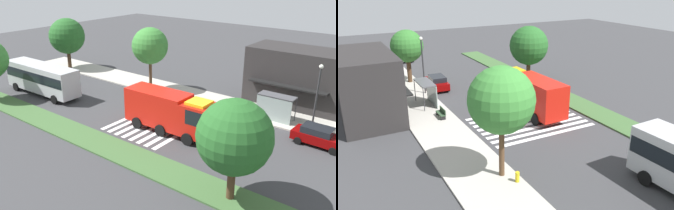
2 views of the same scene
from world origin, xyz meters
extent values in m
plane|color=#38383A|center=(0.00, 0.00, 0.00)|extent=(120.00, 120.00, 0.00)
cube|color=#ADA89E|center=(0.00, 7.81, 0.07)|extent=(60.00, 4.58, 0.14)
cube|color=#3D6033|center=(0.00, -7.02, 0.07)|extent=(60.00, 3.00, 0.14)
cube|color=silver|center=(-4.13, 0.00, 0.01)|extent=(0.45, 9.94, 0.01)
cube|color=silver|center=(-3.23, 0.00, 0.01)|extent=(0.45, 9.94, 0.01)
cube|color=silver|center=(-2.33, 0.00, 0.01)|extent=(0.45, 9.94, 0.01)
cube|color=silver|center=(-1.43, 0.00, 0.01)|extent=(0.45, 9.94, 0.01)
cube|color=silver|center=(-0.53, 0.00, 0.01)|extent=(0.45, 9.94, 0.01)
cube|color=silver|center=(0.37, 0.00, 0.01)|extent=(0.45, 9.94, 0.01)
cube|color=silver|center=(1.27, 0.00, 0.01)|extent=(0.45, 9.94, 0.01)
cube|color=silver|center=(2.17, 0.00, 0.01)|extent=(0.45, 9.94, 0.01)
cube|color=red|center=(4.15, -1.27, 1.99)|extent=(2.69, 2.62, 2.88)
cube|color=red|center=(-0.23, -1.38, 2.12)|extent=(6.20, 2.70, 3.14)
cube|color=black|center=(4.55, -1.26, 2.56)|extent=(1.96, 2.62, 1.27)
cube|color=silver|center=(5.57, -1.24, 0.80)|extent=(0.30, 2.56, 0.50)
cube|color=yellow|center=(4.15, -1.27, 3.55)|extent=(1.88, 1.83, 0.24)
cylinder|color=black|center=(3.86, 0.00, 0.55)|extent=(1.11, 0.33, 1.10)
cylinder|color=black|center=(3.92, -2.55, 0.55)|extent=(1.11, 0.33, 1.10)
cylinder|color=black|center=(-1.80, -0.14, 0.55)|extent=(1.11, 0.33, 1.10)
cylinder|color=black|center=(-1.74, -2.69, 0.55)|extent=(1.11, 0.33, 1.10)
cylinder|color=black|center=(0.96, -0.07, 0.55)|extent=(1.11, 0.33, 1.10)
cylinder|color=black|center=(1.03, -2.63, 0.55)|extent=(1.11, 0.33, 1.10)
cube|color=#720505|center=(12.68, 4.32, 0.70)|extent=(4.47, 2.02, 0.76)
cube|color=black|center=(12.46, 4.33, 1.37)|extent=(2.53, 1.72, 0.56)
cylinder|color=black|center=(14.10, 3.34, 0.32)|extent=(0.65, 0.25, 0.64)
cylinder|color=black|center=(11.27, 5.30, 0.32)|extent=(0.65, 0.25, 0.64)
cylinder|color=black|center=(11.20, 3.46, 0.32)|extent=(0.65, 0.25, 0.64)
cube|color=#B2B2B7|center=(-16.97, -2.48, 2.03)|extent=(10.69, 2.82, 3.05)
cube|color=black|center=(-16.97, -2.48, 2.39)|extent=(10.48, 2.87, 1.10)
cylinder|color=black|center=(-20.66, -3.85, 0.50)|extent=(1.01, 0.33, 1.00)
cylinder|color=black|center=(-20.72, -1.31, 0.50)|extent=(1.01, 0.33, 1.00)
cylinder|color=black|center=(-13.22, -3.66, 0.50)|extent=(1.01, 0.33, 1.00)
cylinder|color=black|center=(-13.28, -1.11, 0.50)|extent=(1.01, 0.33, 1.00)
cube|color=#4C4C51|center=(7.61, 7.13, 2.54)|extent=(3.50, 1.40, 0.12)
cube|color=#8C9E99|center=(7.61, 6.47, 1.34)|extent=(3.50, 0.08, 2.40)
cylinder|color=#333338|center=(5.91, 7.78, 1.34)|extent=(0.08, 0.08, 2.40)
cylinder|color=#333338|center=(9.31, 7.78, 1.34)|extent=(0.08, 0.08, 2.40)
cube|color=#2D472D|center=(3.61, 6.90, 0.55)|extent=(1.60, 0.50, 0.08)
cube|color=#2D472D|center=(3.61, 6.68, 0.82)|extent=(1.60, 0.06, 0.45)
cube|color=black|center=(2.89, 6.90, 0.33)|extent=(0.08, 0.45, 0.37)
cube|color=black|center=(4.33, 6.90, 0.33)|extent=(0.08, 0.45, 0.37)
cylinder|color=#2D2D30|center=(11.47, 6.12, 3.14)|extent=(0.16, 0.16, 6.00)
sphere|color=white|center=(11.47, 6.12, 6.32)|extent=(0.36, 0.36, 0.36)
cube|color=#282626|center=(7.46, 12.65, 3.08)|extent=(10.17, 5.09, 6.16)
cube|color=black|center=(7.46, 9.70, 2.80)|extent=(8.14, 0.80, 0.16)
cylinder|color=#47301E|center=(-23.80, 6.52, 1.59)|extent=(0.54, 0.54, 2.89)
sphere|color=#235B23|center=(-23.80, 6.52, 4.80)|extent=(5.06, 5.06, 5.06)
cylinder|color=#513823|center=(-8.05, 6.52, 2.04)|extent=(0.37, 0.37, 3.80)
sphere|color=#387F33|center=(-8.05, 6.52, 5.45)|extent=(4.30, 4.30, 4.30)
cylinder|color=#47301E|center=(10.53, -7.02, 1.49)|extent=(0.52, 0.52, 2.71)
sphere|color=#235B23|center=(10.53, -7.02, 4.53)|extent=(4.81, 4.81, 4.81)
cylinder|color=gold|center=(-9.26, 6.02, 0.49)|extent=(0.28, 0.28, 0.70)
camera|label=1|loc=(19.68, -25.09, 14.34)|focal=38.70mm
camera|label=2|loc=(-26.02, 15.88, 12.66)|focal=37.29mm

